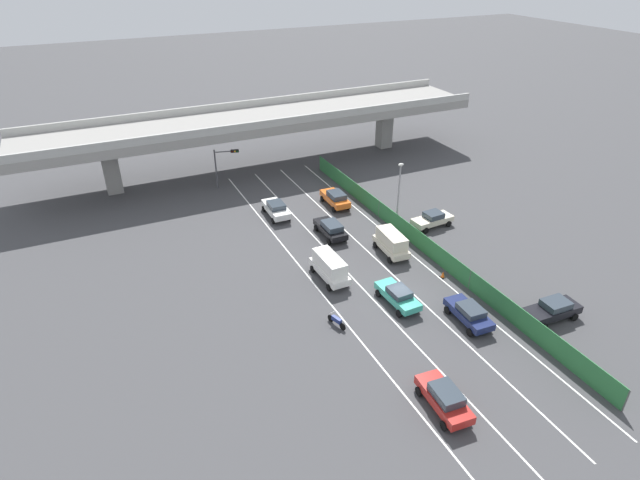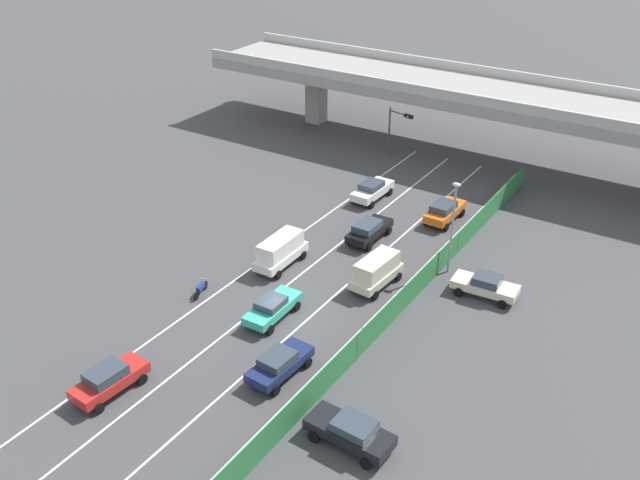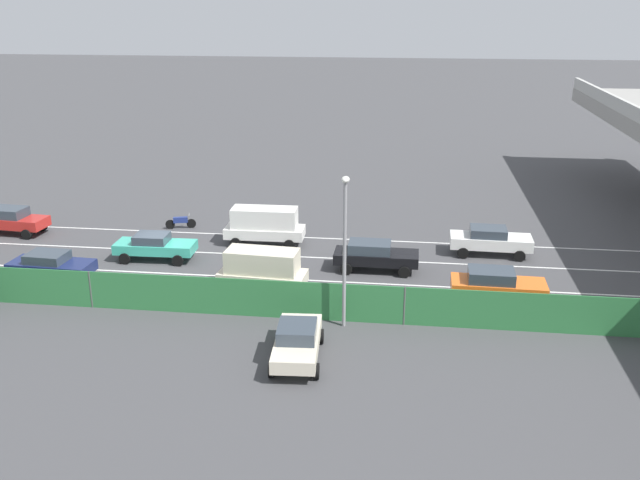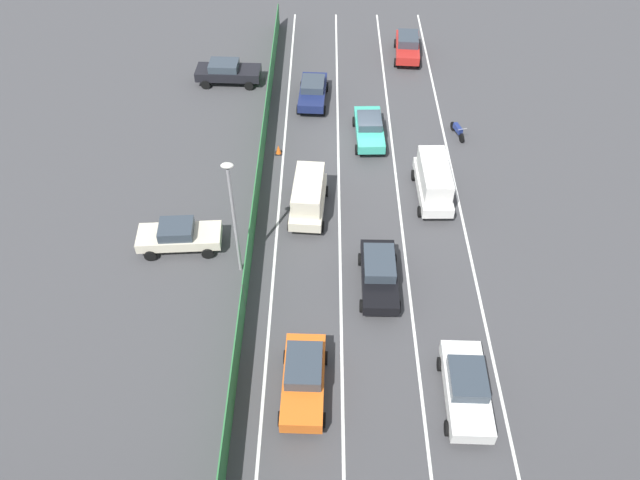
{
  "view_description": "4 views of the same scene",
  "coord_description": "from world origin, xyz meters",
  "px_view_note": "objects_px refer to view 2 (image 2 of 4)",
  "views": [
    {
      "loc": [
        -20.71,
        -28.95,
        25.74
      ],
      "look_at": [
        -2.8,
        9.09,
        1.77
      ],
      "focal_mm": 29.39,
      "sensor_mm": 36.0,
      "label": 1
    },
    {
      "loc": [
        22.53,
        -29.92,
        26.45
      ],
      "look_at": [
        -2.12,
        8.21,
        1.23
      ],
      "focal_mm": 39.41,
      "sensor_mm": 36.0,
      "label": 2
    },
    {
      "loc": [
        35.51,
        13.71,
        14.02
      ],
      "look_at": [
        -1.81,
        8.94,
        1.05
      ],
      "focal_mm": 39.11,
      "sensor_mm": 36.0,
      "label": 3
    },
    {
      "loc": [
        2.57,
        33.09,
        24.29
      ],
      "look_at": [
        2.8,
        9.96,
        1.01
      ],
      "focal_mm": 35.32,
      "sensor_mm": 36.0,
      "label": 4
    }
  ],
  "objects_px": {
    "parked_sedan_dark": "(350,431)",
    "car_van_white": "(281,250)",
    "car_sedan_black": "(369,230)",
    "car_taxi_orange": "(445,211)",
    "parked_sedan_cream": "(485,285)",
    "traffic_light": "(397,124)",
    "car_sedan_red": "(109,379)",
    "traffic_cone": "(362,331)",
    "motorcycle": "(201,288)",
    "street_lamp": "(453,219)",
    "car_hatchback_white": "(372,190)",
    "car_van_cream": "(377,270)",
    "car_taxi_teal": "(272,307)",
    "car_sedan_navy": "(279,363)"
  },
  "relations": [
    {
      "from": "parked_sedan_dark",
      "to": "car_van_white",
      "type": "bearing_deg",
      "value": 136.81
    },
    {
      "from": "car_sedan_black",
      "to": "car_taxi_orange",
      "type": "relative_size",
      "value": 1.0
    },
    {
      "from": "parked_sedan_cream",
      "to": "traffic_light",
      "type": "bearing_deg",
      "value": 131.37
    },
    {
      "from": "car_sedan_red",
      "to": "car_taxi_orange",
      "type": "relative_size",
      "value": 0.98
    },
    {
      "from": "car_van_white",
      "to": "parked_sedan_cream",
      "type": "relative_size",
      "value": 1.06
    },
    {
      "from": "car_sedan_red",
      "to": "parked_sedan_cream",
      "type": "relative_size",
      "value": 1.0
    },
    {
      "from": "parked_sedan_cream",
      "to": "parked_sedan_dark",
      "type": "bearing_deg",
      "value": -92.35
    },
    {
      "from": "traffic_light",
      "to": "traffic_cone",
      "type": "xyz_separation_m",
      "value": [
        11.72,
        -27.02,
        -3.15
      ]
    },
    {
      "from": "motorcycle",
      "to": "street_lamp",
      "type": "bearing_deg",
      "value": 42.53
    },
    {
      "from": "street_lamp",
      "to": "car_taxi_orange",
      "type": "bearing_deg",
      "value": 116.16
    },
    {
      "from": "car_hatchback_white",
      "to": "street_lamp",
      "type": "xyz_separation_m",
      "value": [
        10.43,
        -7.51,
        3.34
      ]
    },
    {
      "from": "car_hatchback_white",
      "to": "car_van_cream",
      "type": "height_order",
      "value": "car_van_cream"
    },
    {
      "from": "car_van_white",
      "to": "car_sedan_red",
      "type": "relative_size",
      "value": 1.06
    },
    {
      "from": "parked_sedan_dark",
      "to": "traffic_light",
      "type": "xyz_separation_m",
      "value": [
        -15.83,
        35.4,
        2.54
      ]
    },
    {
      "from": "car_taxi_teal",
      "to": "traffic_light",
      "type": "distance_m",
      "value": 29.36
    },
    {
      "from": "car_van_white",
      "to": "traffic_light",
      "type": "relative_size",
      "value": 0.99
    },
    {
      "from": "car_sedan_navy",
      "to": "parked_sedan_dark",
      "type": "distance_m",
      "value": 6.62
    },
    {
      "from": "car_sedan_red",
      "to": "parked_sedan_cream",
      "type": "distance_m",
      "value": 24.78
    },
    {
      "from": "car_sedan_black",
      "to": "car_van_cream",
      "type": "relative_size",
      "value": 1.02
    },
    {
      "from": "motorcycle",
      "to": "street_lamp",
      "type": "relative_size",
      "value": 0.27
    },
    {
      "from": "car_sedan_red",
      "to": "traffic_light",
      "type": "xyz_separation_m",
      "value": [
        -2.6,
        39.26,
        2.51
      ]
    },
    {
      "from": "street_lamp",
      "to": "traffic_cone",
      "type": "xyz_separation_m",
      "value": [
        -1.41,
        -9.86,
        -3.96
      ]
    },
    {
      "from": "car_taxi_teal",
      "to": "motorcycle",
      "type": "relative_size",
      "value": 2.39
    },
    {
      "from": "car_taxi_orange",
      "to": "parked_sedan_cream",
      "type": "bearing_deg",
      "value": -51.73
    },
    {
      "from": "car_van_cream",
      "to": "parked_sedan_cream",
      "type": "xyz_separation_m",
      "value": [
        6.8,
        2.86,
        -0.38
      ]
    },
    {
      "from": "car_sedan_red",
      "to": "street_lamp",
      "type": "xyz_separation_m",
      "value": [
        10.54,
        22.1,
        3.32
      ]
    },
    {
      "from": "car_taxi_orange",
      "to": "traffic_cone",
      "type": "relative_size",
      "value": 7.36
    },
    {
      "from": "parked_sedan_cream",
      "to": "traffic_cone",
      "type": "xyz_separation_m",
      "value": [
        -4.79,
        -8.27,
        -0.58
      ]
    },
    {
      "from": "car_sedan_red",
      "to": "parked_sedan_cream",
      "type": "xyz_separation_m",
      "value": [
        13.91,
        20.51,
        -0.06
      ]
    },
    {
      "from": "motorcycle",
      "to": "parked_sedan_dark",
      "type": "bearing_deg",
      "value": -22.29
    },
    {
      "from": "car_sedan_red",
      "to": "traffic_cone",
      "type": "xyz_separation_m",
      "value": [
        9.13,
        12.24,
        -0.64
      ]
    },
    {
      "from": "car_sedan_red",
      "to": "motorcycle",
      "type": "height_order",
      "value": "car_sedan_red"
    },
    {
      "from": "car_taxi_teal",
      "to": "car_van_cream",
      "type": "distance_m",
      "value": 7.96
    },
    {
      "from": "car_hatchback_white",
      "to": "traffic_light",
      "type": "relative_size",
      "value": 0.97
    },
    {
      "from": "car_hatchback_white",
      "to": "parked_sedan_dark",
      "type": "relative_size",
      "value": 1.0
    },
    {
      "from": "car_sedan_navy",
      "to": "motorcycle",
      "type": "xyz_separation_m",
      "value": [
        -9.45,
        3.96,
        -0.41
      ]
    },
    {
      "from": "car_sedan_navy",
      "to": "traffic_light",
      "type": "xyz_separation_m",
      "value": [
        -9.67,
        32.96,
        2.57
      ]
    },
    {
      "from": "car_hatchback_white",
      "to": "traffic_cone",
      "type": "distance_m",
      "value": 19.59
    },
    {
      "from": "car_sedan_black",
      "to": "motorcycle",
      "type": "xyz_separation_m",
      "value": [
        -5.83,
        -12.85,
        -0.45
      ]
    },
    {
      "from": "car_van_white",
      "to": "traffic_cone",
      "type": "xyz_separation_m",
      "value": [
        9.15,
        -4.06,
        -0.99
      ]
    },
    {
      "from": "car_van_cream",
      "to": "parked_sedan_cream",
      "type": "bearing_deg",
      "value": 22.8
    },
    {
      "from": "car_sedan_navy",
      "to": "car_taxi_orange",
      "type": "bearing_deg",
      "value": 90.06
    },
    {
      "from": "parked_sedan_dark",
      "to": "traffic_light",
      "type": "bearing_deg",
      "value": 114.09
    },
    {
      "from": "traffic_light",
      "to": "street_lamp",
      "type": "bearing_deg",
      "value": -52.56
    },
    {
      "from": "car_sedan_navy",
      "to": "traffic_light",
      "type": "height_order",
      "value": "traffic_light"
    },
    {
      "from": "motorcycle",
      "to": "car_taxi_orange",
      "type": "bearing_deg",
      "value": 63.57
    },
    {
      "from": "car_hatchback_white",
      "to": "car_sedan_red",
      "type": "distance_m",
      "value": 29.62
    },
    {
      "from": "car_sedan_red",
      "to": "street_lamp",
      "type": "relative_size",
      "value": 0.65
    },
    {
      "from": "car_van_cream",
      "to": "parked_sedan_cream",
      "type": "height_order",
      "value": "car_van_cream"
    },
    {
      "from": "car_sedan_black",
      "to": "motorcycle",
      "type": "bearing_deg",
      "value": -114.41
    }
  ]
}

